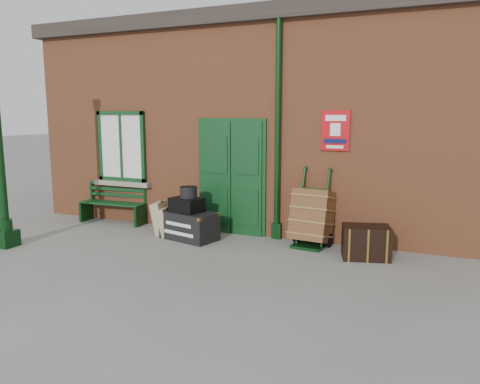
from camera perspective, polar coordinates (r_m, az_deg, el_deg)
The scene contains 11 objects.
ground at distance 7.93m, azimuth -3.47°, elevation -7.68°, with size 80.00×80.00×0.00m, color gray.
station_building at distance 10.81m, azimuth 4.94°, elevation 8.52°, with size 10.30×4.30×4.36m.
canopy_column at distance 9.15m, azimuth -27.18°, elevation 2.59°, with size 0.34×0.34×3.61m.
bench at distance 10.53m, azimuth -15.06°, elevation -1.16°, with size 1.48×0.53×0.90m.
houdini_trunk at distance 8.88m, azimuth -6.20°, elevation -4.08°, with size 1.05×0.58×0.53m, color black.
strongbox at distance 8.83m, azimuth -6.52°, elevation -1.56°, with size 0.58×0.42×0.26m, color black.
hatbox at distance 8.79m, azimuth -6.29°, elevation -0.02°, with size 0.32×0.32×0.21m, color black.
suitcase_back at distance 9.32m, azimuth -9.61°, elevation -3.13°, with size 0.18×0.45×0.63m, color tan.
suitcase_front at distance 9.15m, azimuth -9.00°, elevation -3.63°, with size 0.16×0.40×0.54m, color tan.
porter_trolley at distance 8.43m, azimuth 8.77°, elevation -3.02°, with size 0.73×0.78×1.37m.
dark_trunk at distance 7.94m, azimuth 15.10°, elevation -5.93°, with size 0.75×0.49×0.54m, color black.
Camera 1 is at (3.46, -6.74, 2.34)m, focal length 35.00 mm.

